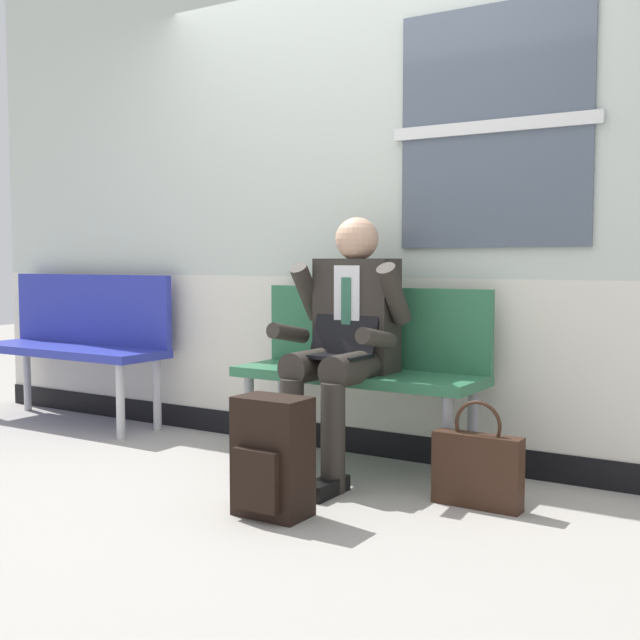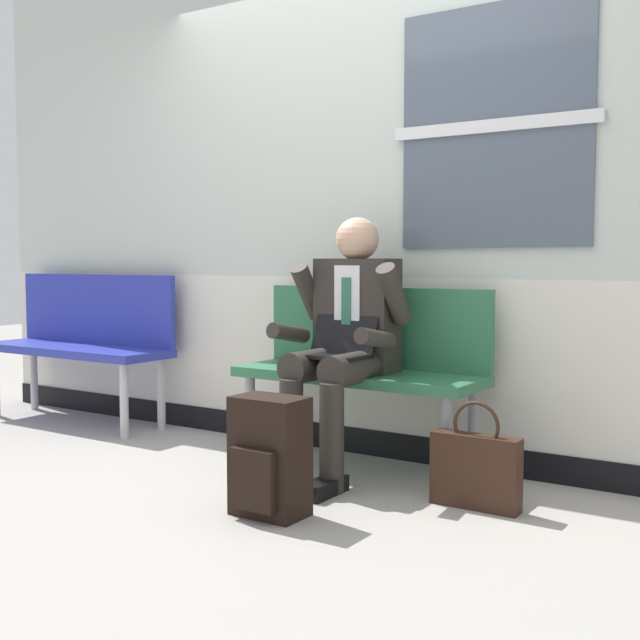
{
  "view_description": "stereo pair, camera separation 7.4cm",
  "coord_description": "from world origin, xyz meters",
  "px_view_note": "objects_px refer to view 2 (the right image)",
  "views": [
    {
      "loc": [
        2.13,
        -3.12,
        1.03
      ],
      "look_at": [
        0.09,
        0.1,
        0.75
      ],
      "focal_mm": 45.34,
      "sensor_mm": 36.0,
      "label": 1
    },
    {
      "loc": [
        2.19,
        -3.08,
        1.03
      ],
      "look_at": [
        0.09,
        0.1,
        0.75
      ],
      "focal_mm": 45.34,
      "sensor_mm": 36.0,
      "label": 2
    }
  ],
  "objects_px": {
    "person_seated": "(343,338)",
    "handbag": "(476,469)",
    "bench_empty": "(83,335)",
    "backpack": "(269,458)",
    "bench_with_person": "(364,360)"
  },
  "relations": [
    {
      "from": "bench_with_person",
      "to": "backpack",
      "type": "relative_size",
      "value": 2.59
    },
    {
      "from": "backpack",
      "to": "handbag",
      "type": "xyz_separation_m",
      "value": [
        0.66,
        0.55,
        -0.07
      ]
    },
    {
      "from": "bench_with_person",
      "to": "person_seated",
      "type": "xyz_separation_m",
      "value": [
        -0.0,
        -0.2,
        0.13
      ]
    },
    {
      "from": "bench_with_person",
      "to": "person_seated",
      "type": "bearing_deg",
      "value": -90.0
    },
    {
      "from": "person_seated",
      "to": "handbag",
      "type": "height_order",
      "value": "person_seated"
    },
    {
      "from": "bench_with_person",
      "to": "bench_empty",
      "type": "distance_m",
      "value": 2.09
    },
    {
      "from": "bench_empty",
      "to": "backpack",
      "type": "relative_size",
      "value": 2.84
    },
    {
      "from": "bench_with_person",
      "to": "person_seated",
      "type": "distance_m",
      "value": 0.24
    },
    {
      "from": "backpack",
      "to": "bench_with_person",
      "type": "bearing_deg",
      "value": 94.82
    },
    {
      "from": "person_seated",
      "to": "backpack",
      "type": "relative_size",
      "value": 2.56
    },
    {
      "from": "handbag",
      "to": "backpack",
      "type": "bearing_deg",
      "value": -139.98
    },
    {
      "from": "bench_with_person",
      "to": "handbag",
      "type": "bearing_deg",
      "value": -24.49
    },
    {
      "from": "bench_with_person",
      "to": "handbag",
      "type": "height_order",
      "value": "bench_with_person"
    },
    {
      "from": "backpack",
      "to": "bench_empty",
      "type": "bearing_deg",
      "value": 157.57
    },
    {
      "from": "bench_empty",
      "to": "bench_with_person",
      "type": "bearing_deg",
      "value": -0.14
    }
  ]
}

